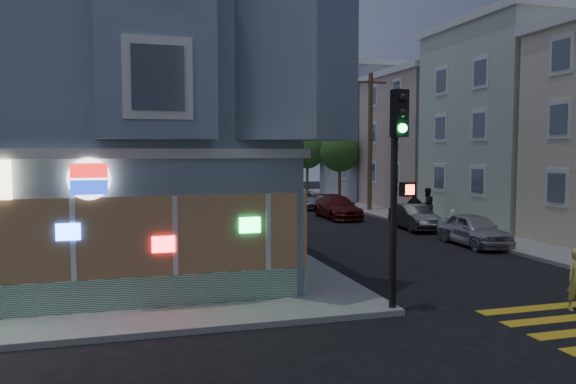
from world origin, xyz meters
name	(u,v)px	position (x,y,z in m)	size (l,w,h in m)	color
ground	(316,357)	(0.00, 0.00, 0.00)	(120.00, 120.00, 0.00)	black
sidewalk_ne	(519,207)	(23.00, 23.00, 0.07)	(24.00, 42.00, 0.15)	gray
corner_building	(52,100)	(-6.00, 10.98, 5.82)	(14.60, 14.60, 11.40)	slate
row_house_b	(553,127)	(19.50, 16.00, 5.40)	(12.00, 8.60, 10.50)	beige
row_house_c	(461,143)	(19.50, 25.00, 4.65)	(12.00, 8.60, 9.00)	tan
row_house_d	(402,135)	(19.50, 34.00, 5.40)	(12.00, 8.60, 10.50)	#A39CAC
utility_pole	(370,140)	(12.00, 24.00, 4.80)	(2.20, 0.30, 9.00)	#4C3826
street_tree_near	(340,152)	(12.20, 30.00, 3.94)	(3.00, 3.00, 5.30)	#4C3826
street_tree_far	(307,152)	(12.20, 38.00, 3.94)	(3.00, 3.00, 5.30)	#4C3826
pedestrian_a	(427,205)	(12.37, 17.23, 1.09)	(0.91, 0.71, 1.88)	black
pedestrian_b	(414,208)	(11.30, 16.68, 1.01)	(1.01, 0.42, 1.72)	#25232B
parked_car_a	(474,230)	(10.70, 10.41, 0.69)	(1.64, 4.07, 1.39)	#AFB1B7
parked_car_b	(414,217)	(10.70, 15.61, 0.65)	(1.38, 3.96, 1.30)	#323436
parked_car_c	(338,207)	(8.60, 21.09, 0.67)	(1.89, 4.65, 1.35)	#591414
parked_car_d	(306,199)	(8.60, 27.35, 0.62)	(2.07, 4.48, 1.25)	#94979D
traffic_signal	(398,161)	(2.82, 2.16, 3.81)	(0.65, 0.61, 5.41)	black
fire_hydrant	(452,217)	(13.00, 15.69, 0.59)	(0.48, 0.28, 0.83)	white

